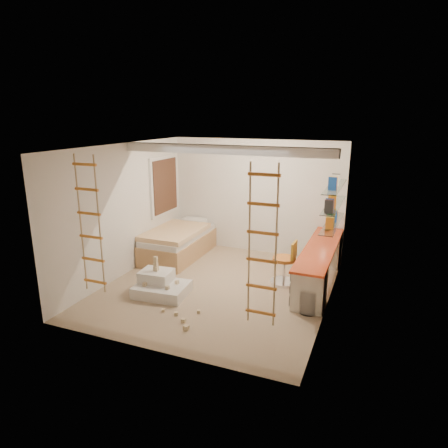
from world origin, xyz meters
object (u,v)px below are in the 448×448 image
at_px(swivel_chair, 285,268).
at_px(play_platform, 160,286).
at_px(desk, 319,264).
at_px(bed, 179,242).

xyz_separation_m(swivel_chair, play_platform, (-1.97, -1.28, -0.16)).
bearing_deg(swivel_chair, play_platform, -146.86).
relative_size(desk, swivel_chair, 3.29).
height_order(swivel_chair, play_platform, swivel_chair).
distance_m(swivel_chair, play_platform, 2.35).
bearing_deg(swivel_chair, desk, 21.34).
distance_m(bed, play_platform, 1.99).
height_order(bed, play_platform, bed).
distance_m(desk, swivel_chair, 0.65).
relative_size(desk, bed, 1.40).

